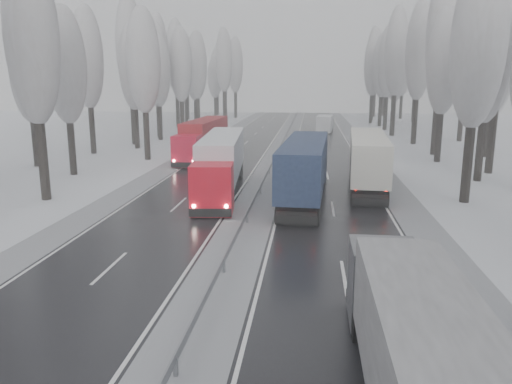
% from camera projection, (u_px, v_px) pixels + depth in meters
% --- Properties ---
extents(carriageway_right, '(7.50, 200.00, 0.03)m').
position_uv_depth(carriageway_right, '(330.00, 190.00, 38.95)').
color(carriageway_right, black).
rests_on(carriageway_right, ground).
extents(carriageway_left, '(7.50, 200.00, 0.03)m').
position_uv_depth(carriageway_left, '(198.00, 187.00, 40.07)').
color(carriageway_left, black).
rests_on(carriageway_left, ground).
extents(median_slush, '(3.00, 200.00, 0.04)m').
position_uv_depth(median_slush, '(263.00, 188.00, 39.51)').
color(median_slush, gray).
rests_on(median_slush, ground).
extents(shoulder_right, '(2.40, 200.00, 0.04)m').
position_uv_depth(shoulder_right, '(395.00, 191.00, 38.42)').
color(shoulder_right, gray).
rests_on(shoulder_right, ground).
extents(shoulder_left, '(2.40, 200.00, 0.04)m').
position_uv_depth(shoulder_left, '(139.00, 185.00, 40.60)').
color(shoulder_left, gray).
rests_on(shoulder_left, ground).
extents(median_guardrail, '(0.12, 200.00, 0.76)m').
position_uv_depth(median_guardrail, '(263.00, 181.00, 39.37)').
color(median_guardrail, slate).
rests_on(median_guardrail, ground).
extents(tree_18, '(3.60, 3.60, 16.58)m').
position_uv_depth(tree_18, '(479.00, 44.00, 32.77)').
color(tree_18, black).
rests_on(tree_18, ground).
extents(tree_20, '(3.60, 3.60, 15.71)m').
position_uv_depth(tree_20, '(489.00, 58.00, 40.42)').
color(tree_20, black).
rests_on(tree_20, ground).
extents(tree_21, '(3.60, 3.60, 18.62)m').
position_uv_depth(tree_21, '(502.00, 38.00, 43.67)').
color(tree_21, black).
rests_on(tree_21, ground).
extents(tree_22, '(3.60, 3.60, 15.86)m').
position_uv_depth(tree_22, '(445.00, 62.00, 50.62)').
color(tree_22, black).
rests_on(tree_22, ground).
extents(tree_23, '(3.60, 3.60, 13.55)m').
position_uv_depth(tree_23, '(494.00, 77.00, 54.15)').
color(tree_23, black).
rests_on(tree_23, ground).
extents(tree_24, '(3.60, 3.60, 20.49)m').
position_uv_depth(tree_24, '(442.00, 36.00, 55.15)').
color(tree_24, black).
rests_on(tree_24, ground).
extents(tree_25, '(3.60, 3.60, 19.44)m').
position_uv_depth(tree_25, '(494.00, 45.00, 58.44)').
color(tree_25, black).
rests_on(tree_25, ground).
extents(tree_26, '(3.60, 3.60, 18.78)m').
position_uv_depth(tree_26, '(419.00, 52.00, 65.37)').
color(tree_26, black).
rests_on(tree_26, ground).
extents(tree_27, '(3.60, 3.60, 17.62)m').
position_uv_depth(tree_27, '(466.00, 59.00, 68.65)').
color(tree_27, black).
rests_on(tree_27, ground).
extents(tree_28, '(3.60, 3.60, 19.62)m').
position_uv_depth(tree_28, '(397.00, 52.00, 75.76)').
color(tree_28, black).
rests_on(tree_28, ground).
extents(tree_29, '(3.60, 3.60, 18.11)m').
position_uv_depth(tree_29, '(440.00, 60.00, 79.06)').
color(tree_29, black).
rests_on(tree_29, ground).
extents(tree_30, '(3.60, 3.60, 17.86)m').
position_uv_depth(tree_30, '(388.00, 62.00, 85.44)').
color(tree_30, black).
rests_on(tree_30, ground).
extents(tree_31, '(3.60, 3.60, 18.58)m').
position_uv_depth(tree_31, '(419.00, 61.00, 88.59)').
color(tree_31, black).
rests_on(tree_31, ground).
extents(tree_32, '(3.60, 3.60, 17.33)m').
position_uv_depth(tree_32, '(382.00, 66.00, 92.79)').
color(tree_32, black).
rests_on(tree_32, ground).
extents(tree_33, '(3.60, 3.60, 14.33)m').
position_uv_depth(tree_33, '(396.00, 77.00, 96.75)').
color(tree_33, black).
rests_on(tree_33, ground).
extents(tree_34, '(3.60, 3.60, 17.63)m').
position_uv_depth(tree_34, '(373.00, 66.00, 99.74)').
color(tree_34, black).
rests_on(tree_34, ground).
extents(tree_35, '(3.60, 3.60, 18.25)m').
position_uv_depth(tree_35, '(416.00, 64.00, 102.55)').
color(tree_35, black).
rests_on(tree_35, ground).
extents(tree_36, '(3.60, 3.60, 20.23)m').
position_uv_depth(tree_36, '(374.00, 60.00, 108.80)').
color(tree_36, black).
rests_on(tree_36, ground).
extents(tree_37, '(3.60, 3.60, 16.37)m').
position_uv_depth(tree_37, '(403.00, 71.00, 112.46)').
color(tree_37, black).
rests_on(tree_37, ground).
extents(tree_38, '(3.60, 3.60, 17.97)m').
position_uv_depth(tree_38, '(376.00, 68.00, 119.18)').
color(tree_38, black).
rests_on(tree_38, ground).
extents(tree_39, '(3.60, 3.60, 16.19)m').
position_uv_depth(tree_39, '(385.00, 73.00, 123.01)').
color(tree_39, black).
rests_on(tree_39, ground).
extents(tree_58, '(3.60, 3.60, 17.21)m').
position_uv_depth(tree_58, '(32.00, 39.00, 33.46)').
color(tree_58, black).
rests_on(tree_58, ground).
extents(tree_60, '(3.60, 3.60, 14.84)m').
position_uv_depth(tree_60, '(65.00, 66.00, 43.42)').
color(tree_60, black).
rests_on(tree_60, ground).
extents(tree_61, '(3.60, 3.60, 13.95)m').
position_uv_depth(tree_61, '(29.00, 74.00, 48.04)').
color(tree_61, black).
rests_on(tree_61, ground).
extents(tree_62, '(3.60, 3.60, 16.04)m').
position_uv_depth(tree_62, '(143.00, 61.00, 52.09)').
color(tree_62, black).
rests_on(tree_62, ground).
extents(tree_63, '(3.60, 3.60, 16.88)m').
position_uv_depth(tree_63, '(87.00, 58.00, 56.71)').
color(tree_63, black).
rests_on(tree_63, ground).
extents(tree_64, '(3.60, 3.60, 15.42)m').
position_uv_depth(tree_64, '(133.00, 68.00, 61.36)').
color(tree_64, black).
rests_on(tree_64, ground).
extents(tree_65, '(3.60, 3.60, 19.48)m').
position_uv_depth(tree_65, '(130.00, 48.00, 64.88)').
color(tree_65, black).
rests_on(tree_65, ground).
extents(tree_66, '(3.60, 3.60, 15.23)m').
position_uv_depth(tree_66, '(158.00, 71.00, 70.73)').
color(tree_66, black).
rests_on(tree_66, ground).
extents(tree_67, '(3.60, 3.60, 17.09)m').
position_uv_depth(tree_67, '(157.00, 63.00, 74.50)').
color(tree_67, black).
rests_on(tree_67, ground).
extents(tree_68, '(3.60, 3.60, 16.65)m').
position_uv_depth(tree_68, '(181.00, 65.00, 76.93)').
color(tree_68, black).
rests_on(tree_68, ground).
extents(tree_69, '(3.60, 3.60, 19.35)m').
position_uv_depth(tree_69, '(158.00, 55.00, 80.96)').
color(tree_69, black).
rests_on(tree_69, ground).
extents(tree_70, '(3.60, 3.60, 17.09)m').
position_uv_depth(tree_70, '(197.00, 66.00, 86.62)').
color(tree_70, black).
rests_on(tree_70, ground).
extents(tree_71, '(3.60, 3.60, 19.61)m').
position_uv_depth(tree_71, '(176.00, 57.00, 90.67)').
color(tree_71, black).
rests_on(tree_71, ground).
extents(tree_72, '(3.60, 3.60, 15.11)m').
position_uv_depth(tree_72, '(195.00, 74.00, 96.24)').
color(tree_72, black).
rests_on(tree_72, ground).
extents(tree_73, '(3.60, 3.60, 17.22)m').
position_uv_depth(tree_73, '(185.00, 67.00, 100.14)').
color(tree_73, black).
rests_on(tree_73, ground).
extents(tree_74, '(3.60, 3.60, 19.68)m').
position_uv_depth(tree_74, '(224.00, 61.00, 105.68)').
color(tree_74, black).
rests_on(tree_74, ground).
extents(tree_75, '(3.60, 3.60, 18.60)m').
position_uv_depth(tree_75, '(186.00, 65.00, 110.68)').
color(tree_75, black).
rests_on(tree_75, ground).
extents(tree_76, '(3.60, 3.60, 18.55)m').
position_uv_depth(tree_76, '(235.00, 66.00, 114.84)').
color(tree_76, black).
rests_on(tree_76, ground).
extents(tree_77, '(3.60, 3.60, 14.32)m').
position_uv_depth(tree_77, '(215.00, 78.00, 119.90)').
color(tree_77, black).
rests_on(tree_77, ground).
extents(tree_78, '(3.60, 3.60, 19.55)m').
position_uv_depth(tree_78, '(225.00, 64.00, 121.47)').
color(tree_78, black).
rests_on(tree_78, ground).
extents(tree_79, '(3.60, 3.60, 17.07)m').
position_uv_depth(tree_79, '(217.00, 71.00, 125.99)').
color(tree_79, black).
rests_on(tree_79, ground).
extents(truck_grey_tarp, '(2.32, 14.54, 3.72)m').
position_uv_depth(truck_grey_tarp, '(429.00, 378.00, 10.48)').
color(truck_grey_tarp, '#4A4B4F').
rests_on(truck_grey_tarp, ground).
extents(truck_blue_box, '(3.57, 17.03, 4.34)m').
position_uv_depth(truck_blue_box, '(306.00, 164.00, 35.35)').
color(truck_blue_box, '#1C2546').
rests_on(truck_blue_box, ground).
extents(truck_cream_box, '(3.73, 16.67, 4.24)m').
position_uv_depth(truck_cream_box, '(367.00, 156.00, 39.74)').
color(truck_cream_box, '#A39D91').
rests_on(truck_cream_box, ground).
extents(box_truck_distant, '(3.06, 7.74, 2.82)m').
position_uv_depth(box_truck_distant, '(325.00, 124.00, 83.41)').
color(box_truck_distant, '#A9ABB0').
rests_on(box_truck_distant, ground).
extents(truck_red_white, '(4.06, 16.75, 4.26)m').
position_uv_depth(truck_red_white, '(222.00, 160.00, 37.78)').
color(truck_red_white, red).
rests_on(truck_red_white, ground).
extents(truck_red_red, '(2.97, 16.22, 4.14)m').
position_uv_depth(truck_red_red, '(203.00, 136.00, 55.25)').
color(truck_red_red, red).
rests_on(truck_red_red, ground).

